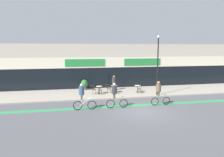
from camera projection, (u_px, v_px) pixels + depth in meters
ground_plane at (143, 112)px, 16.44m from camera, size 120.00×120.00×0.00m
sidewalk_slab at (120, 92)px, 23.46m from camera, size 40.00×5.50×0.12m
storefront_facade at (111, 65)px, 27.67m from camera, size 40.00×4.06×5.27m
bike_lane_stripe at (135, 105)px, 18.34m from camera, size 36.00×0.70×0.01m
bistro_table_0 at (99, 88)px, 22.53m from camera, size 0.62×0.62×0.76m
bistro_table_1 at (114, 88)px, 23.02m from camera, size 0.66×0.66×0.75m
bistro_table_2 at (138, 87)px, 23.24m from camera, size 0.64×0.64×0.73m
cafe_chair_0_near at (100, 90)px, 21.93m from camera, size 0.41×0.58×0.90m
cafe_chair_0_side at (93, 89)px, 22.42m from camera, size 0.59×0.44×0.90m
cafe_chair_1_near at (116, 89)px, 22.41m from camera, size 0.44×0.59×0.90m
cafe_chair_1_side at (108, 88)px, 22.89m from camera, size 0.57×0.40×0.90m
cafe_chair_2_near at (139, 88)px, 22.64m from camera, size 0.44×0.60×0.90m
planter_pot at (84, 84)px, 24.60m from camera, size 0.77×0.77×1.14m
lamp_post at (158, 62)px, 21.44m from camera, size 0.26×0.26×5.87m
cyclist_0 at (83, 95)px, 16.88m from camera, size 1.82×0.50×2.08m
cyclist_1 at (115, 94)px, 17.43m from camera, size 1.77×0.50×2.04m
cyclist_2 at (159, 92)px, 18.27m from camera, size 1.73×0.48×2.05m
pedestrian_near_end at (114, 81)px, 24.37m from camera, size 0.48×0.48×1.64m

